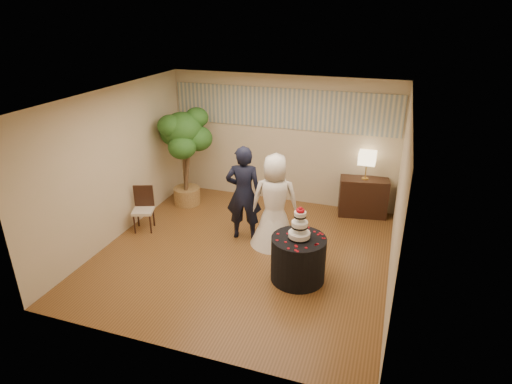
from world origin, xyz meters
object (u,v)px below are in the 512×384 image
(bride, at_px, (275,201))
(side_chair, at_px, (143,210))
(ficus_tree, at_px, (184,157))
(groom, at_px, (244,193))
(cake_table, at_px, (298,259))
(wedding_cake, at_px, (300,223))
(table_lamp, at_px, (366,166))
(console, at_px, (363,197))

(bride, bearing_deg, side_chair, -6.09)
(ficus_tree, height_order, side_chair, ficus_tree)
(groom, height_order, cake_table, groom)
(bride, bearing_deg, wedding_cake, 111.81)
(table_lamp, xyz_separation_m, ficus_tree, (-3.77, -0.66, -0.01))
(bride, relative_size, side_chair, 1.99)
(groom, relative_size, side_chair, 2.08)
(bride, bearing_deg, console, -142.75)
(ficus_tree, bearing_deg, wedding_cake, -34.08)
(groom, xyz_separation_m, wedding_cake, (1.30, -1.02, 0.11))
(groom, relative_size, ficus_tree, 0.83)
(cake_table, bearing_deg, table_lamp, 74.56)
(cake_table, distance_m, wedding_cake, 0.65)
(side_chair, bearing_deg, bride, -12.67)
(wedding_cake, relative_size, side_chair, 0.62)
(console, height_order, ficus_tree, ficus_tree)
(cake_table, xyz_separation_m, ficus_tree, (-3.03, 2.05, 0.72))
(ficus_tree, distance_m, side_chair, 1.55)
(console, bearing_deg, bride, -139.27)
(wedding_cake, distance_m, side_chair, 3.38)
(wedding_cake, bearing_deg, ficus_tree, 145.92)
(groom, height_order, bride, groom)
(cake_table, xyz_separation_m, table_lamp, (0.75, 2.71, 0.73))
(cake_table, bearing_deg, wedding_cake, 90.00)
(groom, bearing_deg, side_chair, -2.24)
(cake_table, distance_m, table_lamp, 2.91)
(table_lamp, bearing_deg, groom, -140.50)
(cake_table, distance_m, console, 2.81)
(bride, relative_size, table_lamp, 3.00)
(cake_table, bearing_deg, groom, 141.65)
(table_lamp, distance_m, ficus_tree, 3.83)
(console, relative_size, table_lamp, 1.69)
(wedding_cake, distance_m, table_lamp, 2.81)
(bride, height_order, ficus_tree, ficus_tree)
(table_lamp, xyz_separation_m, side_chair, (-4.01, -2.05, -0.67))
(side_chair, bearing_deg, table_lamp, 7.34)
(bride, relative_size, ficus_tree, 0.80)
(wedding_cake, height_order, side_chair, wedding_cake)
(cake_table, relative_size, side_chair, 1.00)
(groom, relative_size, bride, 1.05)
(cake_table, bearing_deg, bride, 124.91)
(groom, xyz_separation_m, ficus_tree, (-1.73, 1.02, 0.18))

